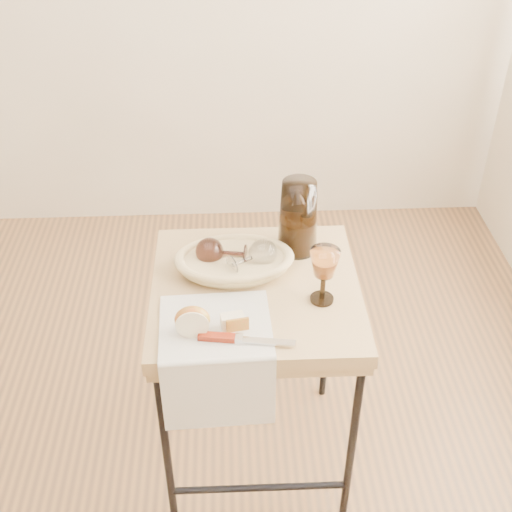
{
  "coord_description": "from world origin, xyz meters",
  "views": [
    {
      "loc": [
        0.46,
        -1.23,
        1.95
      ],
      "look_at": [
        0.53,
        0.22,
        0.87
      ],
      "focal_mm": 46.95,
      "sensor_mm": 36.0,
      "label": 1
    }
  ],
  "objects_px": {
    "apple_half": "(192,320)",
    "goblet_lying_b": "(250,258)",
    "bread_basket": "(234,263)",
    "table_knife": "(242,338)",
    "goblet_lying_a": "(225,253)",
    "tea_towel": "(215,326)",
    "pitcher": "(298,217)",
    "side_table": "(256,378)",
    "wine_goblet": "(324,276)"
  },
  "relations": [
    {
      "from": "goblet_lying_b",
      "to": "wine_goblet",
      "type": "xyz_separation_m",
      "value": [
        0.19,
        -0.13,
        0.03
      ]
    },
    {
      "from": "tea_towel",
      "to": "wine_goblet",
      "type": "height_order",
      "value": "wine_goblet"
    },
    {
      "from": "side_table",
      "to": "apple_half",
      "type": "xyz_separation_m",
      "value": [
        -0.17,
        -0.19,
        0.42
      ]
    },
    {
      "from": "bread_basket",
      "to": "wine_goblet",
      "type": "relative_size",
      "value": 1.82
    },
    {
      "from": "pitcher",
      "to": "apple_half",
      "type": "xyz_separation_m",
      "value": [
        -0.3,
        -0.37,
        -0.07
      ]
    },
    {
      "from": "goblet_lying_b",
      "to": "wine_goblet",
      "type": "relative_size",
      "value": 0.81
    },
    {
      "from": "apple_half",
      "to": "bread_basket",
      "type": "bearing_deg",
      "value": 66.03
    },
    {
      "from": "goblet_lying_b",
      "to": "table_knife",
      "type": "xyz_separation_m",
      "value": [
        -0.03,
        -0.29,
        -0.04
      ]
    },
    {
      "from": "tea_towel",
      "to": "apple_half",
      "type": "xyz_separation_m",
      "value": [
        -0.06,
        -0.02,
        0.05
      ]
    },
    {
      "from": "side_table",
      "to": "bread_basket",
      "type": "distance_m",
      "value": 0.41
    },
    {
      "from": "goblet_lying_b",
      "to": "table_knife",
      "type": "height_order",
      "value": "goblet_lying_b"
    },
    {
      "from": "tea_towel",
      "to": "table_knife",
      "type": "xyz_separation_m",
      "value": [
        0.07,
        -0.06,
        0.01
      ]
    },
    {
      "from": "tea_towel",
      "to": "table_knife",
      "type": "bearing_deg",
      "value": -44.98
    },
    {
      "from": "tea_towel",
      "to": "pitcher",
      "type": "relative_size",
      "value": 1.08
    },
    {
      "from": "pitcher",
      "to": "apple_half",
      "type": "bearing_deg",
      "value": -140.11
    },
    {
      "from": "side_table",
      "to": "goblet_lying_a",
      "type": "bearing_deg",
      "value": 133.17
    },
    {
      "from": "bread_basket",
      "to": "apple_half",
      "type": "xyz_separation_m",
      "value": [
        -0.11,
        -0.27,
        0.02
      ]
    },
    {
      "from": "bread_basket",
      "to": "pitcher",
      "type": "xyz_separation_m",
      "value": [
        0.19,
        0.1,
        0.09
      ]
    },
    {
      "from": "side_table",
      "to": "tea_towel",
      "type": "height_order",
      "value": "tea_towel"
    },
    {
      "from": "bread_basket",
      "to": "pitcher",
      "type": "bearing_deg",
      "value": 24.83
    },
    {
      "from": "side_table",
      "to": "tea_towel",
      "type": "distance_m",
      "value": 0.43
    },
    {
      "from": "apple_half",
      "to": "wine_goblet",
      "type": "bearing_deg",
      "value": 17.63
    },
    {
      "from": "pitcher",
      "to": "table_knife",
      "type": "height_order",
      "value": "pitcher"
    },
    {
      "from": "goblet_lying_b",
      "to": "apple_half",
      "type": "bearing_deg",
      "value": -152.93
    },
    {
      "from": "wine_goblet",
      "to": "goblet_lying_b",
      "type": "bearing_deg",
      "value": 146.05
    },
    {
      "from": "side_table",
      "to": "apple_half",
      "type": "bearing_deg",
      "value": -132.04
    },
    {
      "from": "goblet_lying_a",
      "to": "wine_goblet",
      "type": "height_order",
      "value": "wine_goblet"
    },
    {
      "from": "goblet_lying_b",
      "to": "table_knife",
      "type": "relative_size",
      "value": 0.56
    },
    {
      "from": "wine_goblet",
      "to": "table_knife",
      "type": "distance_m",
      "value": 0.28
    },
    {
      "from": "goblet_lying_a",
      "to": "table_knife",
      "type": "bearing_deg",
      "value": 107.19
    },
    {
      "from": "apple_half",
      "to": "table_knife",
      "type": "bearing_deg",
      "value": -18.98
    },
    {
      "from": "goblet_lying_b",
      "to": "table_knife",
      "type": "bearing_deg",
      "value": -126.74
    },
    {
      "from": "apple_half",
      "to": "goblet_lying_b",
      "type": "bearing_deg",
      "value": 56.57
    },
    {
      "from": "apple_half",
      "to": "table_knife",
      "type": "xyz_separation_m",
      "value": [
        0.13,
        -0.04,
        -0.03
      ]
    },
    {
      "from": "bread_basket",
      "to": "apple_half",
      "type": "bearing_deg",
      "value": -114.9
    },
    {
      "from": "pitcher",
      "to": "tea_towel",
      "type": "bearing_deg",
      "value": -136.17
    },
    {
      "from": "side_table",
      "to": "table_knife",
      "type": "distance_m",
      "value": 0.46
    },
    {
      "from": "tea_towel",
      "to": "goblet_lying_a",
      "type": "distance_m",
      "value": 0.26
    },
    {
      "from": "pitcher",
      "to": "goblet_lying_b",
      "type": "bearing_deg",
      "value": -152.11
    },
    {
      "from": "goblet_lying_a",
      "to": "table_knife",
      "type": "xyz_separation_m",
      "value": [
        0.04,
        -0.32,
        -0.04
      ]
    },
    {
      "from": "side_table",
      "to": "goblet_lying_b",
      "type": "bearing_deg",
      "value": 102.77
    },
    {
      "from": "side_table",
      "to": "wine_goblet",
      "type": "relative_size",
      "value": 4.46
    },
    {
      "from": "side_table",
      "to": "pitcher",
      "type": "bearing_deg",
      "value": 52.66
    },
    {
      "from": "goblet_lying_b",
      "to": "apple_half",
      "type": "xyz_separation_m",
      "value": [
        -0.16,
        -0.25,
        -0.01
      ]
    },
    {
      "from": "tea_towel",
      "to": "wine_goblet",
      "type": "distance_m",
      "value": 0.32
    },
    {
      "from": "side_table",
      "to": "table_knife",
      "type": "height_order",
      "value": "table_knife"
    },
    {
      "from": "goblet_lying_a",
      "to": "goblet_lying_b",
      "type": "distance_m",
      "value": 0.08
    },
    {
      "from": "side_table",
      "to": "goblet_lying_b",
      "type": "height_order",
      "value": "goblet_lying_b"
    },
    {
      "from": "side_table",
      "to": "bread_basket",
      "type": "relative_size",
      "value": 2.45
    },
    {
      "from": "tea_towel",
      "to": "apple_half",
      "type": "distance_m",
      "value": 0.08
    }
  ]
}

